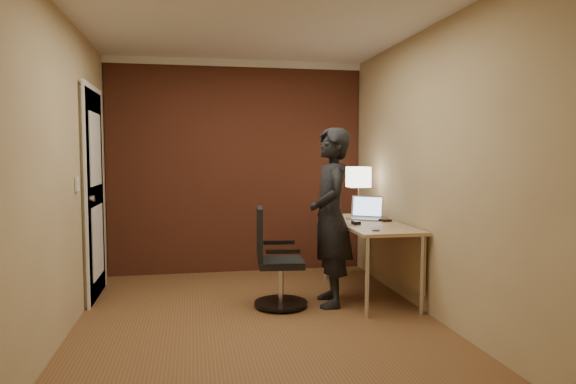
% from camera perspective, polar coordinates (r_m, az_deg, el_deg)
% --- Properties ---
extents(room, '(4.00, 4.00, 4.00)m').
position_cam_1_polar(room, '(5.68, -8.06, 3.84)').
color(room, brown).
rests_on(room, ground).
extents(desk, '(0.60, 1.50, 0.73)m').
position_cam_1_polar(desk, '(5.18, 9.65, -4.72)').
color(desk, tan).
rests_on(desk, ground).
extents(desk_lamp, '(0.22, 0.22, 0.54)m').
position_cam_1_polar(desk_lamp, '(5.63, 7.82, 1.59)').
color(desk_lamp, silver).
rests_on(desk_lamp, desk).
extents(laptop, '(0.42, 0.40, 0.23)m').
position_cam_1_polar(laptop, '(5.40, 8.62, -2.29)').
color(laptop, silver).
rests_on(laptop, desk).
extents(mouse, '(0.07, 0.10, 0.03)m').
position_cam_1_polar(mouse, '(4.97, 7.57, -3.40)').
color(mouse, black).
rests_on(mouse, desk).
extents(phone, '(0.10, 0.13, 0.01)m').
position_cam_1_polar(phone, '(4.60, 9.76, -4.17)').
color(phone, black).
rests_on(phone, desk).
extents(wallet, '(0.11, 0.13, 0.02)m').
position_cam_1_polar(wallet, '(5.24, 10.75, -3.10)').
color(wallet, black).
rests_on(wallet, desk).
extents(office_chair, '(0.49, 0.52, 0.90)m').
position_cam_1_polar(office_chair, '(4.73, -1.50, -8.03)').
color(office_chair, black).
rests_on(office_chair, ground).
extents(person, '(0.45, 0.63, 1.65)m').
position_cam_1_polar(person, '(4.77, 4.78, -2.77)').
color(person, black).
rests_on(person, ground).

